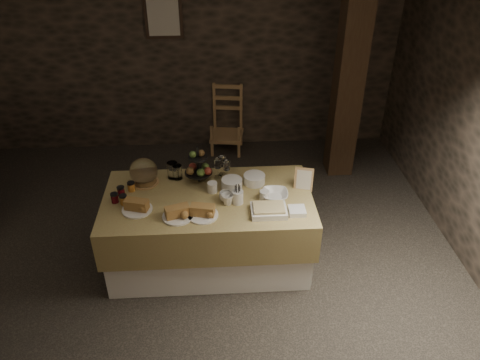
{
  "coord_description": "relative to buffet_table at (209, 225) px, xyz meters",
  "views": [
    {
      "loc": [
        0.41,
        -3.27,
        3.13
      ],
      "look_at": [
        0.62,
        0.2,
        0.87
      ],
      "focal_mm": 35.0,
      "sensor_mm": 36.0,
      "label": 1
    }
  ],
  "objects": [
    {
      "name": "ground_plane",
      "position": [
        -0.33,
        -0.14,
        -0.42
      ],
      "size": [
        5.5,
        5.0,
        0.01
      ],
      "primitive_type": "cube",
      "color": "black",
      "rests_on": "ground"
    },
    {
      "name": "room_shell",
      "position": [
        -0.33,
        -0.14,
        1.14
      ],
      "size": [
        5.52,
        5.02,
        2.6
      ],
      "color": "black",
      "rests_on": "ground"
    },
    {
      "name": "buffet_table",
      "position": [
        0.0,
        0.0,
        0.0
      ],
      "size": [
        1.86,
        0.99,
        0.74
      ],
      "color": "white",
      "rests_on": "ground_plane"
    },
    {
      "name": "chair",
      "position": [
        0.24,
        2.21,
        -0.03
      ],
      "size": [
        0.47,
        0.45,
        0.69
      ],
      "rotation": [
        0.0,
        0.0,
        -0.15
      ],
      "color": "#947048",
      "rests_on": "ground_plane"
    },
    {
      "name": "timber_column",
      "position": [
        1.62,
        1.58,
        0.88
      ],
      "size": [
        0.3,
        0.3,
        2.6
      ],
      "primitive_type": "cube",
      "color": "black",
      "rests_on": "ground_plane"
    },
    {
      "name": "framed_picture",
      "position": [
        -0.48,
        2.33,
        1.33
      ],
      "size": [
        0.45,
        0.04,
        0.55
      ],
      "color": "black",
      "rests_on": "room_shell"
    },
    {
      "name": "plate_stack_a",
      "position": [
        0.22,
        0.12,
        0.36
      ],
      "size": [
        0.19,
        0.19,
        0.1
      ],
      "primitive_type": "cylinder",
      "color": "silver",
      "rests_on": "buffet_table"
    },
    {
      "name": "plate_stack_b",
      "position": [
        0.43,
        0.21,
        0.36
      ],
      "size": [
        0.2,
        0.2,
        0.08
      ],
      "primitive_type": "cylinder",
      "color": "silver",
      "rests_on": "buffet_table"
    },
    {
      "name": "cutlery_holder",
      "position": [
        0.26,
        -0.1,
        0.37
      ],
      "size": [
        0.1,
        0.1,
        0.12
      ],
      "primitive_type": "cylinder",
      "color": "silver",
      "rests_on": "buffet_table"
    },
    {
      "name": "cup_a",
      "position": [
        0.16,
        -0.06,
        0.36
      ],
      "size": [
        0.14,
        0.14,
        0.09
      ],
      "primitive_type": "imported",
      "rotation": [
        0.0,
        0.0,
        0.36
      ],
      "color": "silver",
      "rests_on": "buffet_table"
    },
    {
      "name": "cup_b",
      "position": [
        0.17,
        -0.11,
        0.36
      ],
      "size": [
        0.13,
        0.13,
        0.1
      ],
      "primitive_type": "imported",
      "rotation": [
        0.0,
        0.0,
        -0.27
      ],
      "color": "silver",
      "rests_on": "buffet_table"
    },
    {
      "name": "mug_c",
      "position": [
        0.04,
        0.09,
        0.36
      ],
      "size": [
        0.09,
        0.09,
        0.09
      ],
      "primitive_type": "cylinder",
      "color": "silver",
      "rests_on": "buffet_table"
    },
    {
      "name": "mug_d",
      "position": [
        0.5,
        -0.07,
        0.36
      ],
      "size": [
        0.08,
        0.08,
        0.09
      ],
      "primitive_type": "cylinder",
      "color": "silver",
      "rests_on": "buffet_table"
    },
    {
      "name": "bowl",
      "position": [
        0.59,
        -0.04,
        0.34
      ],
      "size": [
        0.25,
        0.25,
        0.06
      ],
      "primitive_type": "imported",
      "rotation": [
        0.0,
        0.0,
        -0.08
      ],
      "color": "silver",
      "rests_on": "buffet_table"
    },
    {
      "name": "cake_dome",
      "position": [
        -0.58,
        0.27,
        0.42
      ],
      "size": [
        0.26,
        0.26,
        0.26
      ],
      "color": "#947048",
      "rests_on": "buffet_table"
    },
    {
      "name": "fruit_stand",
      "position": [
        -0.08,
        0.26,
        0.45
      ],
      "size": [
        0.26,
        0.26,
        0.36
      ],
      "rotation": [
        0.0,
        0.0,
        -0.39
      ],
      "color": "black",
      "rests_on": "buffet_table"
    },
    {
      "name": "bread_platter_left",
      "position": [
        -0.6,
        -0.16,
        0.35
      ],
      "size": [
        0.26,
        0.26,
        0.11
      ],
      "color": "silver",
      "rests_on": "buffet_table"
    },
    {
      "name": "bread_platter_center",
      "position": [
        -0.25,
        -0.27,
        0.35
      ],
      "size": [
        0.26,
        0.26,
        0.11
      ],
      "color": "silver",
      "rests_on": "buffet_table"
    },
    {
      "name": "bread_platter_right",
      "position": [
        -0.04,
        -0.27,
        0.35
      ],
      "size": [
        0.26,
        0.26,
        0.11
      ],
      "color": "silver",
      "rests_on": "buffet_table"
    },
    {
      "name": "jam_jars",
      "position": [
        -0.75,
        0.04,
        0.35
      ],
      "size": [
        0.18,
        0.26,
        0.07
      ],
      "color": "#4E0A14",
      "rests_on": "buffet_table"
    },
    {
      "name": "tart_dish",
      "position": [
        0.51,
        -0.27,
        0.35
      ],
      "size": [
        0.3,
        0.22,
        0.07
      ],
      "color": "silver",
      "rests_on": "buffet_table"
    },
    {
      "name": "square_dish",
      "position": [
        0.75,
        -0.28,
        0.34
      ],
      "size": [
        0.14,
        0.14,
        0.04
      ],
      "primitive_type": "cube",
      "color": "silver",
      "rests_on": "buffet_table"
    },
    {
      "name": "menu_frame",
      "position": [
        0.87,
        0.1,
        0.4
      ],
      "size": [
        0.18,
        0.11,
        0.22
      ],
      "primitive_type": "cube",
      "rotation": [
        -0.24,
        0.0,
        -0.24
      ],
      "color": "#947048",
      "rests_on": "buffet_table"
    },
    {
      "name": "storage_jar_a",
      "position": [
        -0.33,
        0.35,
        0.39
      ],
      "size": [
        0.1,
        0.1,
        0.16
      ],
      "primitive_type": "cylinder",
      "color": "white",
      "rests_on": "buffet_table"
    },
    {
      "name": "storage_jar_b",
      "position": [
        -0.28,
        0.33,
        0.38
      ],
      "size": [
        0.09,
        0.09,
        0.14
      ],
      "primitive_type": "cylinder",
      "color": "white",
      "rests_on": "buffet_table"
    }
  ]
}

